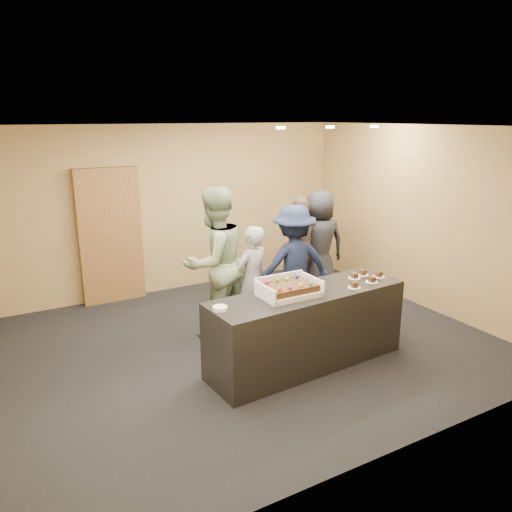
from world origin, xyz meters
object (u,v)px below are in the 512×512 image
at_px(cake_box, 288,291).
at_px(person_brown_extra, 301,250).
at_px(sheet_cake, 289,287).
at_px(person_dark_suit, 319,244).
at_px(person_navy_man, 294,265).
at_px(storage_cabinet, 110,236).
at_px(person_sage_man, 215,263).
at_px(person_server_grey, 252,280).
at_px(plate_stack, 220,308).
at_px(serving_counter, 307,328).

relative_size(cake_box, person_brown_extra, 0.39).
bearing_deg(sheet_cake, person_dark_suit, 46.26).
xyz_separation_m(cake_box, person_navy_man, (0.82, 1.12, -0.11)).
bearing_deg(storage_cabinet, person_sage_man, -65.26).
xyz_separation_m(storage_cabinet, person_server_grey, (1.31, -2.12, -0.31)).
bearing_deg(person_brown_extra, cake_box, 21.76).
xyz_separation_m(person_sage_man, person_brown_extra, (1.66, 0.44, -0.15)).
distance_m(storage_cabinet, person_server_grey, 2.51).
bearing_deg(person_sage_man, plate_stack, 51.04).
height_order(serving_counter, cake_box, cake_box).
bearing_deg(serving_counter, person_sage_man, 108.92).
height_order(person_brown_extra, person_dark_suit, person_dark_suit).
relative_size(person_server_grey, person_sage_man, 0.74).
relative_size(plate_stack, person_navy_man, 0.09).
bearing_deg(storage_cabinet, cake_box, -69.87).
bearing_deg(person_brown_extra, plate_stack, 8.53).
height_order(serving_counter, person_server_grey, person_server_grey).
relative_size(serving_counter, person_sage_man, 1.22).
height_order(serving_counter, person_navy_man, person_navy_man).
xyz_separation_m(person_server_grey, person_navy_man, (0.68, 0.04, 0.10)).
xyz_separation_m(serving_counter, person_server_grey, (-0.12, 1.10, 0.28)).
height_order(serving_counter, person_brown_extra, person_brown_extra).
bearing_deg(person_dark_suit, storage_cabinet, -10.58).
height_order(storage_cabinet, person_sage_man, storage_cabinet).
xyz_separation_m(sheet_cake, person_brown_extra, (1.36, 1.76, -0.17)).
height_order(sheet_cake, person_sage_man, person_sage_man).
distance_m(person_sage_man, person_navy_man, 1.14).
xyz_separation_m(cake_box, person_brown_extra, (1.36, 1.74, -0.11)).
relative_size(serving_counter, sheet_cake, 4.35).
xyz_separation_m(serving_counter, storage_cabinet, (-1.42, 3.22, 0.59)).
xyz_separation_m(storage_cabinet, person_sage_man, (0.87, -1.90, -0.06)).
height_order(sheet_cake, person_server_grey, person_server_grey).
distance_m(serving_counter, person_brown_extra, 2.12).
bearing_deg(storage_cabinet, person_brown_extra, -29.84).
bearing_deg(sheet_cake, plate_stack, -179.30).
height_order(cake_box, plate_stack, cake_box).
bearing_deg(person_server_grey, person_navy_man, 166.88).
relative_size(person_sage_man, person_brown_extra, 1.18).
distance_m(sheet_cake, person_navy_man, 1.41).
bearing_deg(sheet_cake, person_brown_extra, 52.30).
height_order(serving_counter, person_sage_man, person_sage_man).
xyz_separation_m(serving_counter, person_navy_man, (0.56, 1.14, 0.38)).
height_order(serving_counter, plate_stack, plate_stack).
bearing_deg(cake_box, person_dark_suit, 45.89).
bearing_deg(person_sage_man, person_dark_suit, 177.84).
relative_size(person_server_grey, person_dark_suit, 0.85).
bearing_deg(person_navy_man, person_brown_extra, -121.51).
bearing_deg(serving_counter, person_dark_suit, 47.01).
distance_m(sheet_cake, person_server_grey, 1.14).
bearing_deg(person_sage_man, sheet_cake, 86.36).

